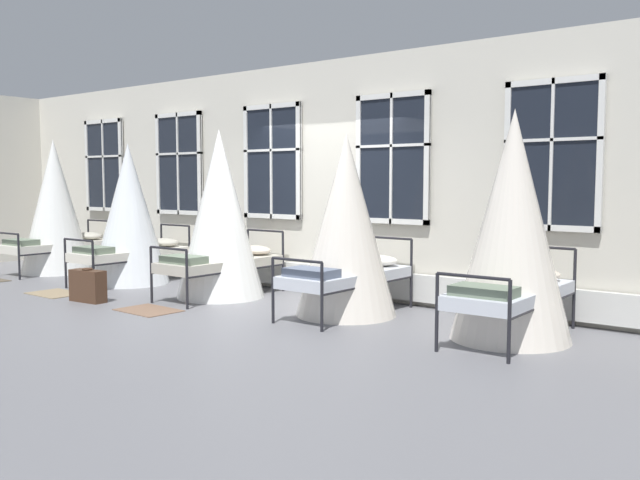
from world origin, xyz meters
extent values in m
plane|color=slate|center=(0.00, 0.00, 0.00)|extent=(29.02, 29.02, 0.00)
cube|color=beige|center=(0.00, 1.32, 1.69)|extent=(15.51, 0.10, 3.39)
cube|color=black|center=(-5.39, 1.21, 1.96)|extent=(1.14, 0.02, 1.75)
cube|color=silver|center=(-5.39, 1.21, 1.12)|extent=(1.14, 0.06, 0.07)
cube|color=silver|center=(-5.39, 1.21, 2.79)|extent=(1.14, 0.06, 0.07)
cube|color=silver|center=(-5.92, 1.21, 1.96)|extent=(0.07, 0.06, 1.75)
cube|color=silver|center=(-4.85, 1.21, 1.96)|extent=(0.07, 0.06, 1.75)
cube|color=silver|center=(-5.39, 1.21, 1.96)|extent=(0.04, 0.06, 1.75)
cube|color=silver|center=(-5.39, 1.21, 2.13)|extent=(1.14, 0.06, 0.04)
cube|color=black|center=(-3.23, 1.21, 1.96)|extent=(1.14, 0.02, 1.75)
cube|color=silver|center=(-3.23, 1.21, 1.12)|extent=(1.14, 0.06, 0.07)
cube|color=silver|center=(-3.23, 1.21, 2.79)|extent=(1.14, 0.06, 0.07)
cube|color=silver|center=(-3.77, 1.21, 1.96)|extent=(0.07, 0.06, 1.75)
cube|color=silver|center=(-2.70, 1.21, 1.96)|extent=(0.07, 0.06, 1.75)
cube|color=silver|center=(-3.23, 1.21, 1.96)|extent=(0.04, 0.06, 1.75)
cube|color=silver|center=(-3.23, 1.21, 2.13)|extent=(1.14, 0.06, 0.04)
cube|color=black|center=(-1.08, 1.21, 1.96)|extent=(1.14, 0.02, 1.75)
cube|color=silver|center=(-1.08, 1.21, 1.12)|extent=(1.14, 0.06, 0.07)
cube|color=silver|center=(-1.08, 1.21, 2.79)|extent=(1.14, 0.06, 0.07)
cube|color=silver|center=(-1.61, 1.21, 1.96)|extent=(0.07, 0.06, 1.75)
cube|color=silver|center=(-0.54, 1.21, 1.96)|extent=(0.07, 0.06, 1.75)
cube|color=silver|center=(-1.08, 1.21, 1.96)|extent=(0.04, 0.06, 1.75)
cube|color=silver|center=(-1.08, 1.21, 2.13)|extent=(1.14, 0.06, 0.04)
cube|color=black|center=(1.08, 1.21, 1.96)|extent=(1.14, 0.02, 1.75)
cube|color=silver|center=(1.08, 1.21, 1.12)|extent=(1.14, 0.06, 0.07)
cube|color=silver|center=(1.08, 1.21, 2.79)|extent=(1.14, 0.06, 0.07)
cube|color=silver|center=(0.54, 1.21, 1.96)|extent=(0.07, 0.06, 1.75)
cube|color=silver|center=(1.61, 1.21, 1.96)|extent=(0.07, 0.06, 1.75)
cube|color=silver|center=(1.08, 1.21, 1.96)|extent=(0.04, 0.06, 1.75)
cube|color=silver|center=(1.08, 1.21, 2.13)|extent=(1.14, 0.06, 0.04)
cube|color=black|center=(3.23, 1.21, 1.96)|extent=(1.14, 0.02, 1.75)
cube|color=silver|center=(3.23, 1.21, 1.12)|extent=(1.14, 0.06, 0.07)
cube|color=silver|center=(3.23, 1.21, 2.79)|extent=(1.14, 0.06, 0.07)
cube|color=silver|center=(2.70, 1.21, 1.96)|extent=(0.07, 0.06, 1.75)
cube|color=silver|center=(3.77, 1.21, 1.96)|extent=(0.07, 0.06, 1.75)
cube|color=silver|center=(3.23, 1.21, 1.96)|extent=(0.04, 0.06, 1.75)
cube|color=silver|center=(3.23, 1.21, 2.13)|extent=(1.14, 0.06, 0.04)
cube|color=silver|center=(0.00, 1.19, 0.25)|extent=(11.37, 0.10, 0.36)
cylinder|color=black|center=(-5.80, 1.10, 0.45)|extent=(0.04, 0.04, 0.90)
cylinder|color=black|center=(-5.07, 1.12, 0.45)|extent=(0.04, 0.04, 0.90)
cylinder|color=black|center=(-5.02, -0.75, 0.38)|extent=(0.04, 0.04, 0.77)
cylinder|color=black|center=(-5.78, 0.16, 0.41)|extent=(0.08, 1.87, 0.03)
cylinder|color=black|center=(-5.04, 0.18, 0.41)|extent=(0.08, 1.87, 0.03)
cylinder|color=black|center=(-5.44, 1.11, 0.90)|extent=(0.73, 0.05, 0.03)
cylinder|color=black|center=(-5.38, -0.76, 0.77)|extent=(0.73, 0.05, 0.03)
cube|color=silver|center=(-5.41, 0.17, 0.48)|extent=(0.80, 1.91, 0.14)
ellipsoid|color=#B7B2A3|center=(-5.43, 0.87, 0.62)|extent=(0.58, 0.42, 0.14)
cube|color=slate|center=(-5.39, -0.50, 0.60)|extent=(0.62, 0.38, 0.10)
cone|color=white|center=(-5.41, 0.17, 1.20)|extent=(1.25, 1.25, 2.40)
cylinder|color=black|center=(-3.58, 1.09, 0.45)|extent=(0.04, 0.04, 0.90)
cylinder|color=black|center=(-2.85, 1.09, 0.45)|extent=(0.04, 0.04, 0.90)
cylinder|color=black|center=(-3.59, -0.78, 0.38)|extent=(0.04, 0.04, 0.77)
cylinder|color=black|center=(-2.86, -0.78, 0.38)|extent=(0.04, 0.04, 0.77)
cylinder|color=black|center=(-3.59, 0.16, 0.41)|extent=(0.03, 1.87, 0.03)
cylinder|color=black|center=(-2.86, 0.15, 0.41)|extent=(0.03, 1.87, 0.03)
cylinder|color=black|center=(-3.22, 1.09, 0.90)|extent=(0.73, 0.03, 0.03)
cylinder|color=black|center=(-3.22, -0.78, 0.77)|extent=(0.73, 0.03, 0.03)
cube|color=silver|center=(-3.22, 0.15, 0.48)|extent=(0.75, 1.89, 0.14)
ellipsoid|color=#B7B2A3|center=(-3.22, 0.85, 0.62)|extent=(0.57, 0.40, 0.14)
cube|color=slate|center=(-3.22, -0.52, 0.60)|extent=(0.61, 0.36, 0.10)
cone|color=white|center=(-3.22, 0.15, 1.13)|extent=(1.25, 1.25, 2.26)
cylinder|color=black|center=(-1.47, 1.07, 0.45)|extent=(0.04, 0.04, 0.90)
cylinder|color=black|center=(-0.74, 1.07, 0.45)|extent=(0.04, 0.04, 0.90)
cylinder|color=black|center=(-1.49, -0.80, 0.38)|extent=(0.04, 0.04, 0.77)
cylinder|color=black|center=(-0.76, -0.81, 0.38)|extent=(0.04, 0.04, 0.77)
cylinder|color=black|center=(-1.48, 0.14, 0.41)|extent=(0.05, 1.87, 0.03)
cylinder|color=black|center=(-0.75, 0.13, 0.41)|extent=(0.05, 1.87, 0.03)
cylinder|color=black|center=(-1.10, 1.07, 0.90)|extent=(0.73, 0.04, 0.03)
cylinder|color=black|center=(-1.12, -0.80, 0.77)|extent=(0.73, 0.04, 0.03)
cube|color=#B7B2A3|center=(-1.11, 0.13, 0.48)|extent=(0.77, 1.90, 0.14)
ellipsoid|color=beige|center=(-1.10, 0.83, 0.62)|extent=(0.57, 0.41, 0.14)
cube|color=slate|center=(-1.12, -0.54, 0.60)|extent=(0.61, 0.37, 0.10)
cone|color=white|center=(-1.11, 0.13, 1.19)|extent=(1.25, 1.25, 2.38)
cylinder|color=black|center=(0.74, 1.09, 0.45)|extent=(0.04, 0.04, 0.90)
cylinder|color=black|center=(1.47, 1.07, 0.45)|extent=(0.04, 0.04, 0.90)
cylinder|color=black|center=(0.71, -0.79, 0.38)|extent=(0.04, 0.04, 0.77)
cylinder|color=black|center=(1.44, -0.80, 0.38)|extent=(0.04, 0.04, 0.77)
cylinder|color=black|center=(0.73, 0.15, 0.41)|extent=(0.07, 1.87, 0.03)
cylinder|color=black|center=(1.46, 0.14, 0.41)|extent=(0.07, 1.87, 0.03)
cylinder|color=black|center=(1.11, 1.08, 0.90)|extent=(0.73, 0.05, 0.03)
cylinder|color=black|center=(1.07, -0.79, 0.77)|extent=(0.73, 0.05, 0.03)
cube|color=silver|center=(1.09, 0.14, 0.48)|extent=(0.79, 1.91, 0.14)
ellipsoid|color=silver|center=(1.10, 0.84, 0.62)|extent=(0.58, 0.41, 0.14)
cube|color=slate|center=(1.08, -0.53, 0.60)|extent=(0.62, 0.37, 0.10)
cone|color=silver|center=(1.09, 0.14, 1.12)|extent=(1.25, 1.25, 2.23)
cylinder|color=black|center=(2.84, 1.06, 0.45)|extent=(0.04, 0.04, 0.90)
cylinder|color=black|center=(3.58, 1.07, 0.45)|extent=(0.04, 0.04, 0.90)
cylinder|color=black|center=(2.85, -0.81, 0.38)|extent=(0.04, 0.04, 0.77)
cylinder|color=black|center=(3.58, -0.81, 0.38)|extent=(0.04, 0.04, 0.77)
cylinder|color=black|center=(2.85, 0.13, 0.41)|extent=(0.04, 1.87, 0.03)
cylinder|color=black|center=(3.58, 0.13, 0.41)|extent=(0.04, 1.87, 0.03)
cylinder|color=black|center=(3.21, 1.06, 0.90)|extent=(0.73, 0.04, 0.03)
cylinder|color=black|center=(3.22, -0.81, 0.77)|extent=(0.73, 0.04, 0.03)
cube|color=silver|center=(3.21, 0.13, 0.48)|extent=(0.76, 1.90, 0.14)
ellipsoid|color=beige|center=(3.21, 0.82, 0.62)|extent=(0.57, 0.40, 0.14)
cube|color=slate|center=(3.22, -0.55, 0.60)|extent=(0.61, 0.36, 0.10)
cone|color=silver|center=(3.21, 0.13, 1.20)|extent=(1.25, 1.25, 2.40)
cube|color=#8E7A5B|center=(-3.23, -1.18, 0.01)|extent=(0.81, 0.57, 0.01)
cube|color=brown|center=(-1.08, -1.18, 0.01)|extent=(0.82, 0.60, 0.01)
cube|color=#472D1E|center=(-2.26, -1.27, 0.22)|extent=(0.57, 0.24, 0.44)
cube|color=tan|center=(-2.27, -1.17, 0.22)|extent=(0.50, 0.05, 0.03)
torus|color=#472D1E|center=(-2.26, -1.27, 0.46)|extent=(0.16, 0.16, 0.02)
camera|label=1|loc=(5.95, -6.67, 1.65)|focal=38.37mm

